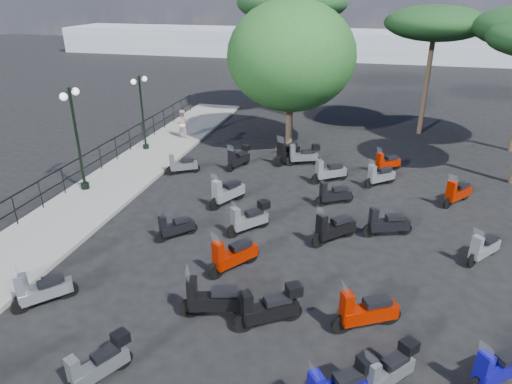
% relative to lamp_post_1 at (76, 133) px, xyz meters
% --- Properties ---
extents(ground, '(120.00, 120.00, 0.00)m').
position_rel_lamp_post_1_xyz_m(ground, '(7.29, -2.73, -2.54)').
color(ground, black).
rests_on(ground, ground).
extents(sidewalk, '(3.00, 30.00, 0.15)m').
position_rel_lamp_post_1_xyz_m(sidewalk, '(0.79, 0.27, -2.46)').
color(sidewalk, slate).
rests_on(sidewalk, ground).
extents(railing, '(0.04, 26.04, 1.10)m').
position_rel_lamp_post_1_xyz_m(railing, '(-0.51, 0.07, -1.64)').
color(railing, black).
rests_on(railing, sidewalk).
extents(lamp_post_1, '(0.42, 1.23, 4.19)m').
position_rel_lamp_post_1_xyz_m(lamp_post_1, '(0.00, 0.00, 0.00)').
color(lamp_post_1, black).
rests_on(lamp_post_1, sidewalk).
extents(lamp_post_2, '(0.42, 1.08, 3.73)m').
position_rel_lamp_post_1_xyz_m(lamp_post_2, '(0.11, 5.29, -0.26)').
color(lamp_post_2, black).
rests_on(lamp_post_2, sidewalk).
extents(pedestrian_far, '(0.77, 0.61, 1.54)m').
position_rel_lamp_post_1_xyz_m(pedestrian_far, '(1.21, 7.60, -1.62)').
color(pedestrian_far, '#BFA3A8').
rests_on(pedestrian_far, sidewalk).
extents(scooter_1, '(1.14, 1.25, 1.27)m').
position_rel_lamp_post_1_xyz_m(scooter_1, '(3.16, -6.87, -2.10)').
color(scooter_1, black).
rests_on(scooter_1, ground).
extents(scooter_2, '(1.32, 1.07, 1.27)m').
position_rel_lamp_post_1_xyz_m(scooter_2, '(3.16, -6.71, -2.10)').
color(scooter_2, black).
rests_on(scooter_2, ground).
extents(scooter_3, '(1.10, 1.15, 1.20)m').
position_rel_lamp_post_1_xyz_m(scooter_3, '(5.18, -2.66, -2.12)').
color(scooter_3, black).
rests_on(scooter_3, ground).
extents(scooter_4, '(1.39, 0.91, 1.24)m').
position_rel_lamp_post_1_xyz_m(scooter_4, '(3.15, 2.81, -2.11)').
color(scooter_4, black).
rests_on(scooter_4, ground).
extents(scooter_5, '(0.83, 1.53, 1.29)m').
position_rel_lamp_post_1_xyz_m(scooter_5, '(5.43, 4.18, -2.05)').
color(scooter_5, black).
rests_on(scooter_5, ground).
extents(scooter_7, '(0.95, 1.48, 1.29)m').
position_rel_lamp_post_1_xyz_m(scooter_7, '(6.08, -8.80, -2.05)').
color(scooter_7, black).
rests_on(scooter_7, ground).
extents(scooter_8, '(1.19, 1.59, 1.48)m').
position_rel_lamp_post_1_xyz_m(scooter_8, '(7.62, -4.03, -2.02)').
color(scooter_8, black).
rests_on(scooter_8, ground).
extents(scooter_9, '(1.26, 1.40, 1.37)m').
position_rel_lamp_post_1_xyz_m(scooter_9, '(7.49, -1.64, -2.02)').
color(scooter_9, black).
rests_on(scooter_9, ground).
extents(scooter_10, '(1.04, 1.69, 1.48)m').
position_rel_lamp_post_1_xyz_m(scooter_10, '(6.09, 0.26, -2.03)').
color(scooter_10, black).
rests_on(scooter_10, ground).
extents(scooter_11, '(0.95, 1.76, 1.49)m').
position_rel_lamp_post_1_xyz_m(scooter_11, '(7.51, 5.43, -2.02)').
color(scooter_11, black).
rests_on(scooter_11, ground).
extents(scooter_13, '(1.60, 1.14, 1.44)m').
position_rel_lamp_post_1_xyz_m(scooter_13, '(9.21, -6.16, -2.00)').
color(scooter_13, black).
rests_on(scooter_13, ground).
extents(scooter_14, '(1.84, 0.78, 1.49)m').
position_rel_lamp_post_1_xyz_m(scooter_14, '(7.75, -6.15, -2.02)').
color(scooter_14, black).
rests_on(scooter_14, ground).
extents(scooter_15, '(1.38, 1.37, 1.46)m').
position_rel_lamp_post_1_xyz_m(scooter_15, '(10.37, -1.61, -2.03)').
color(scooter_15, black).
rests_on(scooter_15, ground).
extents(scooter_16, '(1.43, 0.92, 1.27)m').
position_rel_lamp_post_1_xyz_m(scooter_16, '(10.11, 1.25, -2.10)').
color(scooter_16, black).
rests_on(scooter_16, ground).
extents(scooter_17, '(1.58, 0.85, 1.33)m').
position_rel_lamp_post_1_xyz_m(scooter_17, '(8.30, 5.30, -2.04)').
color(scooter_17, black).
rests_on(scooter_17, ground).
extents(scooter_20, '(1.69, 1.05, 1.48)m').
position_rel_lamp_post_1_xyz_m(scooter_20, '(11.53, -5.69, -2.03)').
color(scooter_20, black).
rests_on(scooter_20, ground).
extents(scooter_21, '(1.65, 0.82, 1.37)m').
position_rel_lamp_post_1_xyz_m(scooter_21, '(12.08, -0.77, -2.06)').
color(scooter_21, black).
rests_on(scooter_21, ground).
extents(scooter_22, '(1.49, 1.10, 1.39)m').
position_rel_lamp_post_1_xyz_m(scooter_22, '(9.71, 3.48, -2.06)').
color(scooter_22, black).
rests_on(scooter_22, ground).
extents(scooter_23, '(1.26, 1.08, 1.25)m').
position_rel_lamp_post_1_xyz_m(scooter_23, '(12.15, 5.36, -2.11)').
color(scooter_23, black).
rests_on(scooter_23, ground).
extents(scooter_25, '(1.22, 1.34, 1.31)m').
position_rel_lamp_post_1_xyz_m(scooter_25, '(12.04, -7.49, -2.04)').
color(scooter_25, black).
rests_on(scooter_25, ground).
extents(scooter_26, '(1.37, 1.13, 1.33)m').
position_rel_lamp_post_1_xyz_m(scooter_26, '(14.30, -6.82, -2.08)').
color(scooter_26, black).
rests_on(scooter_26, ground).
extents(scooter_27, '(1.12, 1.31, 1.30)m').
position_rel_lamp_post_1_xyz_m(scooter_27, '(14.96, -1.65, -2.09)').
color(scooter_27, black).
rests_on(scooter_27, ground).
extents(scooter_28, '(1.18, 1.43, 1.39)m').
position_rel_lamp_post_1_xyz_m(scooter_28, '(14.77, 2.49, -2.06)').
color(scooter_28, black).
rests_on(scooter_28, ground).
extents(scooter_29, '(1.29, 1.16, 1.30)m').
position_rel_lamp_post_1_xyz_m(scooter_29, '(11.85, 3.61, -2.09)').
color(scooter_29, black).
rests_on(scooter_29, ground).
extents(broadleaf_tree, '(6.33, 6.33, 7.38)m').
position_rel_lamp_post_1_xyz_m(broadleaf_tree, '(7.15, 7.75, 2.15)').
color(broadleaf_tree, '#38281E').
rests_on(broadleaf_tree, ground).
extents(pine_0, '(5.32, 5.32, 6.98)m').
position_rel_lamp_post_1_xyz_m(pine_0, '(14.07, 12.07, 3.48)').
color(pine_0, '#38281E').
rests_on(pine_0, ground).
extents(pine_2, '(6.67, 6.67, 8.06)m').
position_rel_lamp_post_1_xyz_m(pine_2, '(5.97, 14.22, 4.34)').
color(pine_2, '#38281E').
rests_on(pine_2, ground).
extents(distant_hills, '(70.00, 8.00, 3.00)m').
position_rel_lamp_post_1_xyz_m(distant_hills, '(7.29, 42.27, -1.04)').
color(distant_hills, gray).
rests_on(distant_hills, ground).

